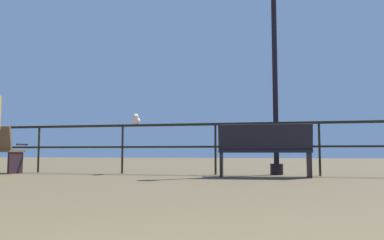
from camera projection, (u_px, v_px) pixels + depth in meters
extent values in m
cube|color=black|center=(266.00, 123.00, 7.55)|extent=(18.08, 0.05, 0.05)
cube|color=black|center=(266.00, 147.00, 7.51)|extent=(18.08, 0.04, 0.04)
cylinder|color=black|center=(39.00, 150.00, 8.58)|extent=(0.04, 0.04, 1.02)
cylinder|color=black|center=(122.00, 149.00, 8.15)|extent=(0.04, 0.04, 1.02)
cylinder|color=black|center=(215.00, 149.00, 7.72)|extent=(0.04, 0.04, 1.02)
cylinder|color=black|center=(320.00, 149.00, 7.29)|extent=(0.04, 0.04, 1.02)
cube|color=black|center=(15.00, 162.00, 8.06)|extent=(0.06, 0.47, 0.48)
cube|color=black|center=(22.00, 145.00, 8.30)|extent=(0.05, 0.36, 0.04)
cube|color=black|center=(264.00, 151.00, 6.94)|extent=(1.67, 0.53, 0.05)
cube|color=black|center=(265.00, 138.00, 6.77)|extent=(1.65, 0.24, 0.48)
cube|color=black|center=(309.00, 164.00, 6.80)|extent=(0.07, 0.38, 0.47)
cube|color=black|center=(307.00, 144.00, 6.99)|extent=(0.06, 0.30, 0.04)
cube|color=black|center=(221.00, 164.00, 7.04)|extent=(0.07, 0.38, 0.47)
cube|color=black|center=(222.00, 144.00, 7.23)|extent=(0.06, 0.30, 0.04)
cylinder|color=black|center=(277.00, 169.00, 7.63)|extent=(0.26, 0.26, 0.22)
cylinder|color=black|center=(275.00, 74.00, 7.79)|extent=(0.11, 0.11, 3.66)
ellipsoid|color=white|center=(136.00, 121.00, 8.14)|extent=(0.23, 0.32, 0.16)
ellipsoid|color=gray|center=(136.00, 119.00, 8.14)|extent=(0.18, 0.28, 0.06)
sphere|color=white|center=(135.00, 117.00, 8.01)|extent=(0.13, 0.13, 0.13)
cone|color=gold|center=(135.00, 116.00, 7.93)|extent=(0.06, 0.06, 0.05)
cube|color=gray|center=(137.00, 121.00, 8.29)|extent=(0.09, 0.11, 0.02)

